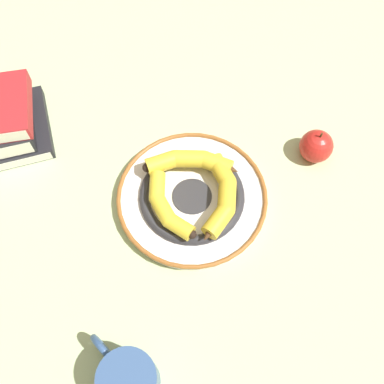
{
  "coord_description": "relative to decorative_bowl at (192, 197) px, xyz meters",
  "views": [
    {
      "loc": [
        0.37,
        0.17,
        0.81
      ],
      "look_at": [
        0.03,
        -0.02,
        0.04
      ],
      "focal_mm": 42.0,
      "sensor_mm": 36.0,
      "label": 1
    }
  ],
  "objects": [
    {
      "name": "apple",
      "position": [
        -0.22,
        0.17,
        0.02
      ],
      "size": [
        0.07,
        0.07,
        0.08
      ],
      "color": "red",
      "rests_on": "ground_plane"
    },
    {
      "name": "banana_c",
      "position": [
        -0.05,
        -0.03,
        0.03
      ],
      "size": [
        0.1,
        0.17,
        0.03
      ],
      "rotation": [
        0.0,
        0.0,
        11.48
      ],
      "color": "yellow",
      "rests_on": "decorative_bowl"
    },
    {
      "name": "coffee_mug",
      "position": [
        0.34,
        0.07,
        0.03
      ],
      "size": [
        0.09,
        0.14,
        0.09
      ],
      "rotation": [
        0.0,
        0.0,
        4.41
      ],
      "color": "#335184",
      "rests_on": "ground_plane"
    },
    {
      "name": "decorative_bowl",
      "position": [
        0.0,
        0.0,
        0.0
      ],
      "size": [
        0.3,
        0.3,
        0.03
      ],
      "color": "white",
      "rests_on": "ground_plane"
    },
    {
      "name": "banana_a",
      "position": [
        0.05,
        -0.03,
        0.03
      ],
      "size": [
        0.11,
        0.14,
        0.03
      ],
      "rotation": [
        0.0,
        0.0,
        7.28
      ],
      "color": "yellow",
      "rests_on": "decorative_bowl"
    },
    {
      "name": "book_stack",
      "position": [
        0.05,
        -0.42,
        0.03
      ],
      "size": [
        0.23,
        0.23,
        0.11
      ],
      "rotation": [
        0.0,
        0.0,
        0.86
      ],
      "color": "black",
      "rests_on": "ground_plane"
    },
    {
      "name": "banana_b",
      "position": [
        -0.01,
        0.06,
        0.03
      ],
      "size": [
        0.18,
        0.1,
        0.03
      ],
      "rotation": [
        0.0,
        0.0,
        9.85
      ],
      "color": "gold",
      "rests_on": "decorative_bowl"
    },
    {
      "name": "ground_plane",
      "position": [
        -0.03,
        0.02,
        -0.02
      ],
      "size": [
        2.8,
        2.8,
        0.0
      ],
      "primitive_type": "plane",
      "color": "#B2C693"
    }
  ]
}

